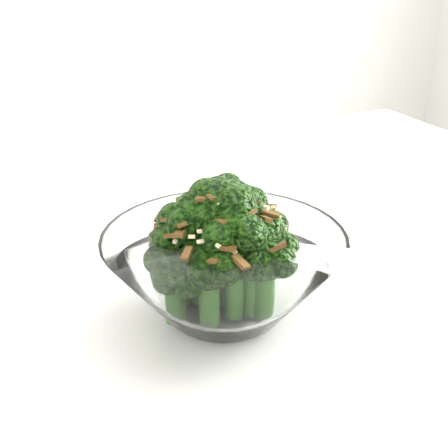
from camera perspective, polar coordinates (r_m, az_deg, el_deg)
name	(u,v)px	position (r m, az deg, el deg)	size (l,w,h in m)	color
table	(144,338)	(0.62, -7.29, -10.28)	(1.25, 0.88, 0.75)	white
broccoli_dish	(224,264)	(0.51, 0.00, -3.72)	(0.20, 0.20, 0.12)	white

